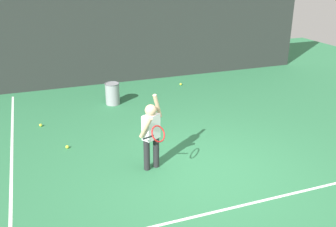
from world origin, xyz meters
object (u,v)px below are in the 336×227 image
(tennis_ball_0, at_px, (145,126))
(tennis_ball_1, at_px, (181,84))
(tennis_player, at_px, (151,131))
(tennis_ball_3, at_px, (67,147))
(tennis_ball_2, at_px, (41,125))
(ball_hopper, at_px, (112,93))

(tennis_ball_0, height_order, tennis_ball_1, same)
(tennis_player, distance_m, tennis_ball_3, 2.00)
(tennis_ball_3, bearing_deg, tennis_ball_1, 39.92)
(tennis_ball_1, bearing_deg, tennis_ball_0, -126.21)
(tennis_ball_1, bearing_deg, tennis_player, -118.11)
(tennis_ball_2, relative_size, tennis_ball_3, 1.00)
(ball_hopper, bearing_deg, tennis_ball_1, 21.39)
(tennis_ball_1, xyz_separation_m, tennis_ball_2, (-4.11, -1.76, 0.00))
(tennis_player, bearing_deg, tennis_ball_1, 32.01)
(ball_hopper, relative_size, tennis_ball_2, 8.52)
(tennis_player, xyz_separation_m, ball_hopper, (0.09, 3.52, -0.44))
(tennis_ball_1, distance_m, tennis_ball_2, 4.47)
(tennis_player, xyz_separation_m, tennis_ball_2, (-1.75, 2.65, -0.69))
(ball_hopper, relative_size, tennis_ball_1, 8.52)
(tennis_ball_2, xyz_separation_m, tennis_ball_3, (0.43, -1.32, 0.00))
(tennis_ball_1, height_order, tennis_ball_2, same)
(tennis_player, relative_size, tennis_ball_0, 20.46)
(tennis_ball_2, bearing_deg, tennis_ball_3, -71.98)
(tennis_ball_2, bearing_deg, ball_hopper, 25.35)
(tennis_ball_0, distance_m, tennis_ball_2, 2.35)
(ball_hopper, bearing_deg, tennis_player, -91.50)
(tennis_ball_2, bearing_deg, tennis_ball_0, -22.11)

